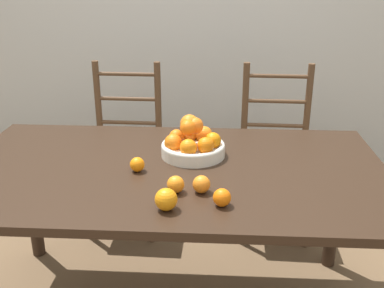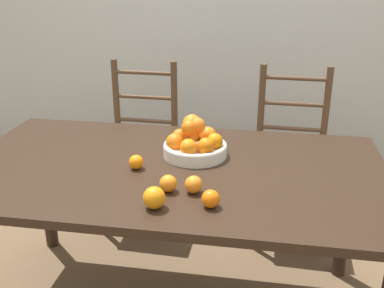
{
  "view_description": "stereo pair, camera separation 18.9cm",
  "coord_description": "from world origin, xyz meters",
  "px_view_note": "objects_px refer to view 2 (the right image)",
  "views": [
    {
      "loc": [
        0.19,
        -1.71,
        1.55
      ],
      "look_at": [
        0.08,
        0.04,
        0.85
      ],
      "focal_mm": 42.0,
      "sensor_mm": 36.0,
      "label": 1
    },
    {
      "loc": [
        0.38,
        -1.69,
        1.55
      ],
      "look_at": [
        0.08,
        0.04,
        0.85
      ],
      "focal_mm": 42.0,
      "sensor_mm": 36.0,
      "label": 2
    }
  ],
  "objects_px": {
    "orange_loose_3": "(211,199)",
    "chair_left": "(140,150)",
    "orange_loose_1": "(168,183)",
    "orange_loose_4": "(136,162)",
    "chair_right": "(290,160)",
    "orange_loose_0": "(154,198)",
    "orange_loose_2": "(194,185)",
    "fruit_bowl": "(195,143)"
  },
  "relations": [
    {
      "from": "orange_loose_4",
      "to": "chair_right",
      "type": "distance_m",
      "value": 1.14
    },
    {
      "from": "orange_loose_1",
      "to": "orange_loose_2",
      "type": "height_order",
      "value": "orange_loose_2"
    },
    {
      "from": "orange_loose_2",
      "to": "chair_left",
      "type": "relative_size",
      "value": 0.07
    },
    {
      "from": "orange_loose_2",
      "to": "fruit_bowl",
      "type": "bearing_deg",
      "value": 98.46
    },
    {
      "from": "orange_loose_2",
      "to": "orange_loose_4",
      "type": "xyz_separation_m",
      "value": [
        -0.27,
        0.17,
        -0.0
      ]
    },
    {
      "from": "orange_loose_3",
      "to": "chair_left",
      "type": "xyz_separation_m",
      "value": [
        -0.58,
        1.13,
        -0.32
      ]
    },
    {
      "from": "orange_loose_1",
      "to": "orange_loose_3",
      "type": "height_order",
      "value": "same"
    },
    {
      "from": "fruit_bowl",
      "to": "orange_loose_0",
      "type": "xyz_separation_m",
      "value": [
        -0.06,
        -0.49,
        -0.02
      ]
    },
    {
      "from": "chair_left",
      "to": "orange_loose_3",
      "type": "bearing_deg",
      "value": -61.28
    },
    {
      "from": "chair_left",
      "to": "chair_right",
      "type": "xyz_separation_m",
      "value": [
        0.92,
        -0.0,
        0.0
      ]
    },
    {
      "from": "orange_loose_0",
      "to": "orange_loose_3",
      "type": "distance_m",
      "value": 0.2
    },
    {
      "from": "chair_right",
      "to": "chair_left",
      "type": "bearing_deg",
      "value": -178.24
    },
    {
      "from": "fruit_bowl",
      "to": "orange_loose_1",
      "type": "relative_size",
      "value": 4.32
    },
    {
      "from": "orange_loose_1",
      "to": "chair_right",
      "type": "height_order",
      "value": "chair_right"
    },
    {
      "from": "orange_loose_0",
      "to": "chair_right",
      "type": "relative_size",
      "value": 0.08
    },
    {
      "from": "orange_loose_1",
      "to": "orange_loose_2",
      "type": "distance_m",
      "value": 0.1
    },
    {
      "from": "orange_loose_3",
      "to": "orange_loose_4",
      "type": "bearing_deg",
      "value": 142.36
    },
    {
      "from": "orange_loose_2",
      "to": "chair_right",
      "type": "bearing_deg",
      "value": 68.44
    },
    {
      "from": "orange_loose_4",
      "to": "orange_loose_0",
      "type": "bearing_deg",
      "value": -63.29
    },
    {
      "from": "orange_loose_2",
      "to": "chair_right",
      "type": "relative_size",
      "value": 0.07
    },
    {
      "from": "fruit_bowl",
      "to": "orange_loose_4",
      "type": "height_order",
      "value": "fruit_bowl"
    },
    {
      "from": "fruit_bowl",
      "to": "chair_left",
      "type": "relative_size",
      "value": 0.28
    },
    {
      "from": "chair_left",
      "to": "orange_loose_0",
      "type": "bearing_deg",
      "value": -70.08
    },
    {
      "from": "orange_loose_2",
      "to": "orange_loose_4",
      "type": "relative_size",
      "value": 1.1
    },
    {
      "from": "orange_loose_1",
      "to": "orange_loose_2",
      "type": "xyz_separation_m",
      "value": [
        0.1,
        0.01,
        0.0
      ]
    },
    {
      "from": "orange_loose_0",
      "to": "orange_loose_3",
      "type": "relative_size",
      "value": 1.23
    },
    {
      "from": "chair_left",
      "to": "orange_loose_4",
      "type": "bearing_deg",
      "value": -73.21
    },
    {
      "from": "orange_loose_0",
      "to": "orange_loose_3",
      "type": "height_order",
      "value": "orange_loose_0"
    },
    {
      "from": "orange_loose_4",
      "to": "chair_right",
      "type": "xyz_separation_m",
      "value": [
        0.68,
        0.86,
        -0.31
      ]
    },
    {
      "from": "orange_loose_0",
      "to": "chair_left",
      "type": "height_order",
      "value": "chair_left"
    },
    {
      "from": "orange_loose_1",
      "to": "orange_loose_4",
      "type": "xyz_separation_m",
      "value": [
        -0.17,
        0.18,
        -0.0
      ]
    },
    {
      "from": "fruit_bowl",
      "to": "chair_left",
      "type": "bearing_deg",
      "value": 123.63
    },
    {
      "from": "orange_loose_3",
      "to": "orange_loose_4",
      "type": "distance_m",
      "value": 0.44
    },
    {
      "from": "orange_loose_1",
      "to": "orange_loose_3",
      "type": "bearing_deg",
      "value": -27.97
    },
    {
      "from": "orange_loose_3",
      "to": "orange_loose_0",
      "type": "bearing_deg",
      "value": -168.69
    },
    {
      "from": "orange_loose_1",
      "to": "chair_right",
      "type": "distance_m",
      "value": 1.2
    },
    {
      "from": "orange_loose_0",
      "to": "fruit_bowl",
      "type": "bearing_deg",
      "value": 82.42
    },
    {
      "from": "orange_loose_1",
      "to": "orange_loose_4",
      "type": "distance_m",
      "value": 0.25
    },
    {
      "from": "orange_loose_1",
      "to": "orange_loose_4",
      "type": "relative_size",
      "value": 1.08
    },
    {
      "from": "orange_loose_1",
      "to": "chair_right",
      "type": "bearing_deg",
      "value": 64.14
    },
    {
      "from": "orange_loose_0",
      "to": "orange_loose_1",
      "type": "distance_m",
      "value": 0.13
    },
    {
      "from": "chair_right",
      "to": "orange_loose_3",
      "type": "bearing_deg",
      "value": -104.63
    }
  ]
}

